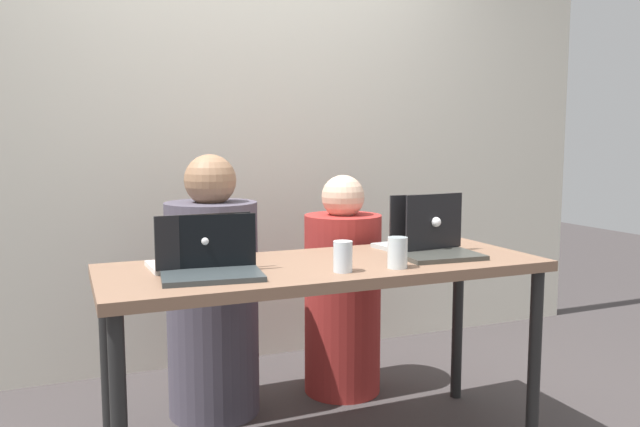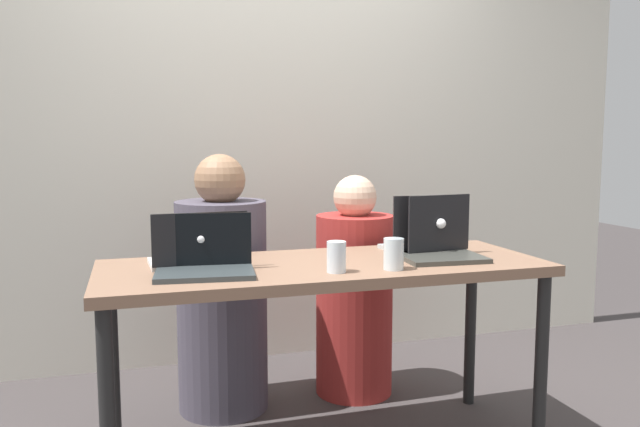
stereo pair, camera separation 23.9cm
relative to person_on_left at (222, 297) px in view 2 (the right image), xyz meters
The scene contains 10 objects.
back_wall 1.08m from the person_on_left, 64.67° to the left, with size 4.50×0.10×2.61m, color silver.
desk 0.65m from the person_on_left, 59.73° to the right, with size 1.67×0.62×0.76m.
person_on_left is the anchor object (origin of this frame).
person_on_right 0.63m from the person_on_left, ahead, with size 0.45×0.45×1.05m.
laptop_front_right 1.00m from the person_on_left, 36.61° to the right, with size 0.32×0.29×0.24m.
laptop_back_right 0.96m from the person_on_left, 29.77° to the right, with size 0.31×0.30×0.24m.
laptop_back_left 0.57m from the person_on_left, 107.65° to the right, with size 0.35×0.25×0.20m.
laptop_front_left 0.70m from the person_on_left, 102.74° to the right, with size 0.35×0.25×0.20m.
water_glass_center 0.83m from the person_on_left, 67.02° to the right, with size 0.07×0.07×0.11m.
water_glass_right 0.94m from the person_on_left, 54.90° to the right, with size 0.07×0.07×0.11m.
Camera 2 is at (-0.68, -2.21, 1.21)m, focal length 35.00 mm.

